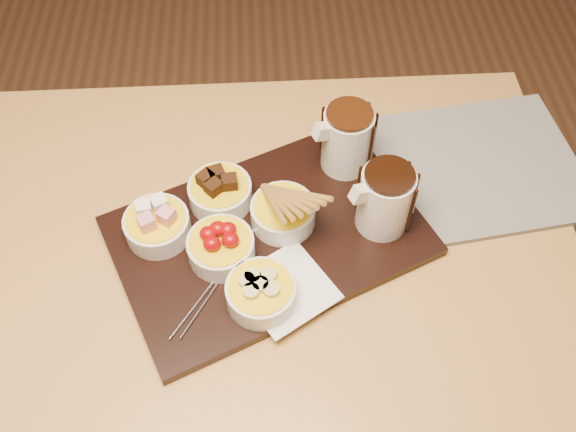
{
  "coord_description": "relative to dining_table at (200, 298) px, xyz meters",
  "views": [
    {
      "loc": [
        0.12,
        -0.51,
        1.58
      ],
      "look_at": [
        0.15,
        0.04,
        0.81
      ],
      "focal_mm": 40.0,
      "sensor_mm": 36.0,
      "label": 1
    }
  ],
  "objects": [
    {
      "name": "ground",
      "position": [
        0.0,
        0.0,
        -0.65
      ],
      "size": [
        5.0,
        5.0,
        0.0
      ],
      "primitive_type": "plane",
      "color": "brown",
      "rests_on": "ground"
    },
    {
      "name": "dining_table",
      "position": [
        0.0,
        0.0,
        0.0
      ],
      "size": [
        1.2,
        0.8,
        0.75
      ],
      "color": "#BE8C46",
      "rests_on": "ground"
    },
    {
      "name": "serving_board",
      "position": [
        0.12,
        0.04,
        0.11
      ],
      "size": [
        0.54,
        0.46,
        0.02
      ],
      "primitive_type": "cube",
      "rotation": [
        0.0,
        0.0,
        0.42
      ],
      "color": "black",
      "rests_on": "dining_table"
    },
    {
      "name": "napkin",
      "position": [
        0.14,
        -0.06,
        0.12
      ],
      "size": [
        0.17,
        0.17,
        0.0
      ],
      "primitive_type": "cube",
      "rotation": [
        0.0,
        0.0,
        0.55
      ],
      "color": "white",
      "rests_on": "serving_board"
    },
    {
      "name": "bowl_marshmallows",
      "position": [
        -0.05,
        0.05,
        0.14
      ],
      "size": [
        0.1,
        0.1,
        0.04
      ],
      "primitive_type": "cylinder",
      "color": "silver",
      "rests_on": "serving_board"
    },
    {
      "name": "bowl_cake",
      "position": [
        0.04,
        0.11,
        0.14
      ],
      "size": [
        0.1,
        0.1,
        0.04
      ],
      "primitive_type": "cylinder",
      "color": "silver",
      "rests_on": "serving_board"
    },
    {
      "name": "bowl_strawberries",
      "position": [
        0.05,
        0.01,
        0.14
      ],
      "size": [
        0.1,
        0.1,
        0.04
      ],
      "primitive_type": "cylinder",
      "color": "silver",
      "rests_on": "serving_board"
    },
    {
      "name": "bowl_biscotti",
      "position": [
        0.14,
        0.06,
        0.14
      ],
      "size": [
        0.1,
        0.1,
        0.04
      ],
      "primitive_type": "cylinder",
      "color": "silver",
      "rests_on": "serving_board"
    },
    {
      "name": "bowl_bananas",
      "position": [
        0.1,
        -0.07,
        0.14
      ],
      "size": [
        0.1,
        0.1,
        0.04
      ],
      "primitive_type": "cylinder",
      "color": "silver",
      "rests_on": "serving_board"
    },
    {
      "name": "pitcher_dark_chocolate",
      "position": [
        0.29,
        0.05,
        0.17
      ],
      "size": [
        0.11,
        0.11,
        0.11
      ],
      "primitive_type": "cylinder",
      "rotation": [
        0.0,
        0.0,
        0.42
      ],
      "color": "silver",
      "rests_on": "serving_board"
    },
    {
      "name": "pitcher_milk_chocolate",
      "position": [
        0.25,
        0.18,
        0.17
      ],
      "size": [
        0.11,
        0.11,
        0.11
      ],
      "primitive_type": "cylinder",
      "rotation": [
        0.0,
        0.0,
        0.42
      ],
      "color": "silver",
      "rests_on": "serving_board"
    },
    {
      "name": "fondue_skewers",
      "position": [
        0.05,
        -0.02,
        0.12
      ],
      "size": [
        0.23,
        0.17,
        0.01
      ],
      "primitive_type": null,
      "rotation": [
        0.0,
        0.0,
        -0.6
      ],
      "color": "silver",
      "rests_on": "serving_board"
    },
    {
      "name": "newspaper",
      "position": [
        0.47,
        0.17,
        0.1
      ],
      "size": [
        0.39,
        0.33,
        0.01
      ],
      "primitive_type": "cube",
      "rotation": [
        0.0,
        0.0,
        0.13
      ],
      "color": "beige",
      "rests_on": "dining_table"
    }
  ]
}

